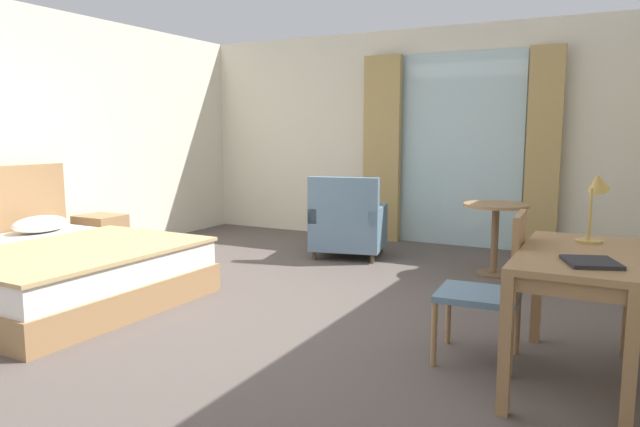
{
  "coord_description": "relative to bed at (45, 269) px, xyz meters",
  "views": [
    {
      "loc": [
        2.57,
        -3.49,
        1.41
      ],
      "look_at": [
        0.55,
        0.38,
        0.79
      ],
      "focal_mm": 32.62,
      "sensor_mm": 36.0,
      "label": 1
    }
  ],
  "objects": [
    {
      "name": "closed_book",
      "position": [
        4.13,
        -0.02,
        0.5
      ],
      "size": [
        0.31,
        0.33,
        0.02
      ],
      "primitive_type": "cube",
      "rotation": [
        0.0,
        0.0,
        0.35
      ],
      "color": "#232328",
      "rests_on": "writing_desk"
    },
    {
      "name": "desk_lamp",
      "position": [
        4.11,
        0.68,
        0.78
      ],
      "size": [
        0.17,
        0.25,
        0.44
      ],
      "color": "tan",
      "rests_on": "writing_desk"
    },
    {
      "name": "ground",
      "position": [
        1.67,
        0.35,
        -0.31
      ],
      "size": [
        6.24,
        7.89,
        0.1
      ],
      "primitive_type": "cube",
      "color": "#564C47"
    },
    {
      "name": "wall_back",
      "position": [
        1.67,
        4.04,
        1.07
      ],
      "size": [
        5.84,
        0.12,
        2.67
      ],
      "primitive_type": "cube",
      "color": "silver",
      "rests_on": "ground"
    },
    {
      "name": "balcony_glass_door",
      "position": [
        2.46,
        3.96,
        0.91
      ],
      "size": [
        1.51,
        0.02,
        2.35
      ],
      "primitive_type": "cube",
      "color": "silver",
      "rests_on": "ground"
    },
    {
      "name": "curtain_panel_left",
      "position": [
        1.49,
        3.86,
        0.91
      ],
      "size": [
        0.48,
        0.1,
        2.35
      ],
      "primitive_type": "cube",
      "color": "tan",
      "rests_on": "ground"
    },
    {
      "name": "round_cafe_table",
      "position": [
        3.17,
        2.62,
        0.26
      ],
      "size": [
        0.62,
        0.62,
        0.71
      ],
      "color": "#9E754C",
      "rests_on": "ground"
    },
    {
      "name": "nightstand",
      "position": [
        -0.81,
        1.32,
        -0.01
      ],
      "size": [
        0.47,
        0.41,
        0.5
      ],
      "color": "#9E754C",
      "rests_on": "ground"
    },
    {
      "name": "desk_chair",
      "position": [
        3.6,
        0.37,
        0.24
      ],
      "size": [
        0.5,
        0.47,
        0.93
      ],
      "color": "slate",
      "rests_on": "ground"
    },
    {
      "name": "bed",
      "position": [
        0.0,
        0.0,
        0.0
      ],
      "size": [
        2.14,
        1.95,
        1.08
      ],
      "color": "#9E754C",
      "rests_on": "ground"
    },
    {
      "name": "armchair_by_window",
      "position": [
        1.54,
        2.71,
        0.09
      ],
      "size": [
        0.91,
        0.9,
        0.92
      ],
      "color": "slate",
      "rests_on": "ground"
    },
    {
      "name": "writing_desk",
      "position": [
        4.06,
        0.29,
        0.39
      ],
      "size": [
        0.61,
        1.22,
        0.75
      ],
      "color": "#9E754C",
      "rests_on": "ground"
    },
    {
      "name": "curtain_panel_right",
      "position": [
        3.43,
        3.86,
        0.91
      ],
      "size": [
        0.37,
        0.1,
        2.35
      ],
      "primitive_type": "cube",
      "color": "tan",
      "rests_on": "ground"
    }
  ]
}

